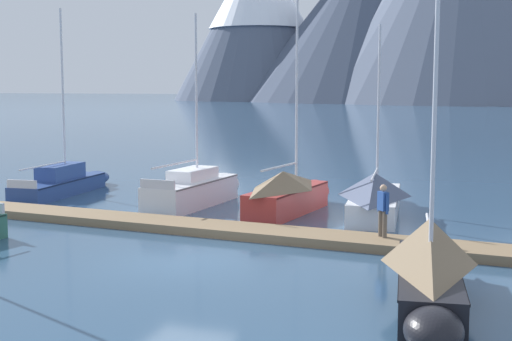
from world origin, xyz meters
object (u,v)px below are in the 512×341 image
at_px(sailboat_nearest_berth, 65,182).
at_px(sailboat_mid_dock_port, 197,189).
at_px(person_on_dock, 383,207).
at_px(sailboat_outer_slip, 429,267).
at_px(sailboat_far_berth, 375,194).
at_px(sailboat_mid_dock_starboard, 289,192).

relative_size(sailboat_nearest_berth, sailboat_mid_dock_port, 1.07).
bearing_deg(person_on_dock, sailboat_nearest_berth, 159.47).
distance_m(sailboat_nearest_berth, sailboat_outer_slip, 21.90).
bearing_deg(sailboat_far_berth, sailboat_outer_slip, -73.25).
height_order(sailboat_mid_dock_starboard, sailboat_outer_slip, sailboat_mid_dock_starboard).
xyz_separation_m(sailboat_mid_dock_port, person_on_dock, (8.97, -5.33, 0.59)).
height_order(sailboat_mid_dock_port, sailboat_outer_slip, sailboat_outer_slip).
xyz_separation_m(sailboat_nearest_berth, sailboat_far_berth, (14.90, -0.52, 0.28)).
relative_size(sailboat_nearest_berth, sailboat_far_berth, 1.10).
height_order(sailboat_mid_dock_starboard, sailboat_far_berth, sailboat_mid_dock_starboard).
bearing_deg(sailboat_mid_dock_port, person_on_dock, -30.69).
relative_size(sailboat_nearest_berth, sailboat_mid_dock_starboard, 0.93).
relative_size(sailboat_far_berth, person_on_dock, 4.65).
bearing_deg(sailboat_nearest_berth, person_on_dock, -20.53).
relative_size(sailboat_mid_dock_port, sailboat_mid_dock_starboard, 0.87).
height_order(sailboat_far_berth, person_on_dock, sailboat_far_berth).
distance_m(sailboat_mid_dock_starboard, sailboat_outer_slip, 12.60).
distance_m(sailboat_nearest_berth, person_on_dock, 17.30).
bearing_deg(sailboat_nearest_berth, sailboat_mid_dock_port, -5.84).
height_order(sailboat_mid_dock_port, sailboat_far_berth, sailboat_mid_dock_port).
bearing_deg(person_on_dock, sailboat_outer_slip, -69.99).
height_order(sailboat_nearest_berth, sailboat_mid_dock_port, sailboat_nearest_berth).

